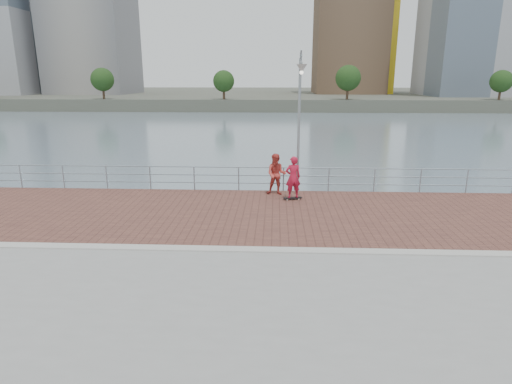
{
  "coord_description": "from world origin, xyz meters",
  "views": [
    {
      "loc": [
        0.64,
        -12.01,
        5.12
      ],
      "look_at": [
        0.0,
        2.0,
        1.3
      ],
      "focal_mm": 30.0,
      "sensor_mm": 36.0,
      "label": 1
    }
  ],
  "objects_px": {
    "guardrail": "(261,176)",
    "skateboarder": "(293,177)",
    "bystander": "(276,174)",
    "street_lamp": "(300,100)"
  },
  "relations": [
    {
      "from": "guardrail",
      "to": "skateboarder",
      "type": "height_order",
      "value": "skateboarder"
    },
    {
      "from": "street_lamp",
      "to": "bystander",
      "type": "height_order",
      "value": "street_lamp"
    },
    {
      "from": "street_lamp",
      "to": "bystander",
      "type": "bearing_deg",
      "value": 162.86
    },
    {
      "from": "guardrail",
      "to": "skateboarder",
      "type": "distance_m",
      "value": 2.04
    },
    {
      "from": "street_lamp",
      "to": "skateboarder",
      "type": "relative_size",
      "value": 3.28
    },
    {
      "from": "street_lamp",
      "to": "bystander",
      "type": "relative_size",
      "value": 3.22
    },
    {
      "from": "guardrail",
      "to": "skateboarder",
      "type": "xyz_separation_m",
      "value": [
        1.4,
        -1.45,
        0.31
      ]
    },
    {
      "from": "guardrail",
      "to": "bystander",
      "type": "height_order",
      "value": "bystander"
    },
    {
      "from": "guardrail",
      "to": "skateboarder",
      "type": "relative_size",
      "value": 21.86
    },
    {
      "from": "guardrail",
      "to": "bystander",
      "type": "xyz_separation_m",
      "value": [
        0.7,
        -0.64,
        0.24
      ]
    }
  ]
}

